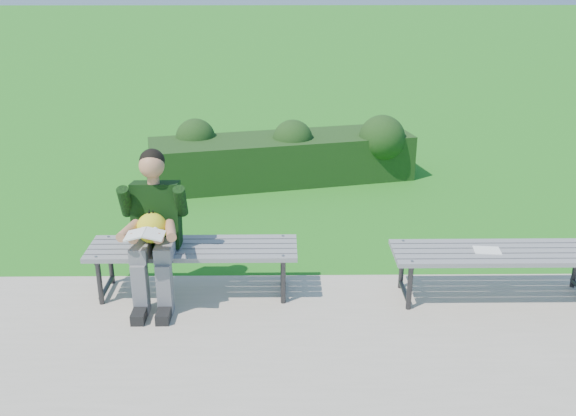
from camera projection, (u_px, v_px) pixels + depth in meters
The scene contains 7 objects.
ground at pixel (279, 277), 6.01m from camera, with size 80.00×80.00×0.00m.
walkway at pixel (279, 394), 4.38m from camera, with size 30.00×3.50×0.02m.
hedge at pixel (288, 154), 8.56m from camera, with size 3.57×1.62×0.88m.
bench_left at pixel (193, 252), 5.56m from camera, with size 1.80×0.50×0.46m.
bench_right at pixel (498, 256), 5.47m from camera, with size 1.80×0.50×0.46m.
seated_boy at pixel (154, 225), 5.36m from camera, with size 0.56×0.76×1.31m.
paper_sheet at pixel (487, 250), 5.45m from camera, with size 0.24×0.18×0.01m.
Camera 1 is at (0.02, -5.38, 2.77)m, focal length 40.00 mm.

